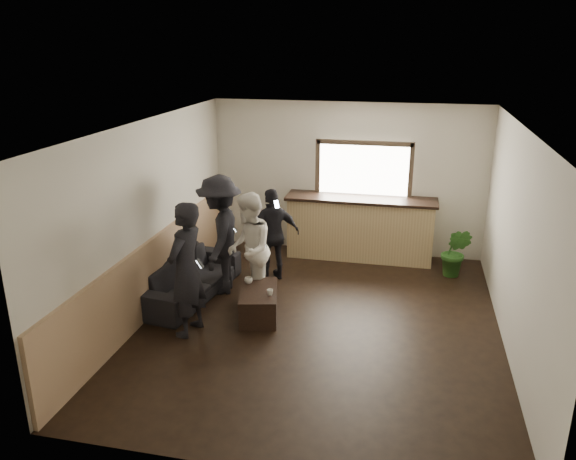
% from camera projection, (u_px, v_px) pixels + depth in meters
% --- Properties ---
extents(ground, '(5.00, 6.00, 0.01)m').
position_uv_depth(ground, '(319.00, 323.00, 8.02)').
color(ground, black).
extents(room_shell, '(5.01, 6.01, 2.80)m').
position_uv_depth(room_shell, '(268.00, 222.00, 7.69)').
color(room_shell, silver).
rests_on(room_shell, ground).
extents(bar_counter, '(2.70, 0.68, 2.13)m').
position_uv_depth(bar_counter, '(360.00, 224.00, 10.24)').
color(bar_counter, tan).
rests_on(bar_counter, ground).
extents(sofa, '(1.12, 2.22, 0.62)m').
position_uv_depth(sofa, '(188.00, 278.00, 8.77)').
color(sofa, black).
rests_on(sofa, ground).
extents(coffee_table, '(0.72, 1.03, 0.42)m').
position_uv_depth(coffee_table, '(259.00, 303.00, 8.15)').
color(coffee_table, black).
rests_on(coffee_table, ground).
extents(cup_a, '(0.16, 0.16, 0.10)m').
position_uv_depth(cup_a, '(249.00, 280.00, 8.28)').
color(cup_a, silver).
rests_on(cup_a, coffee_table).
extents(cup_b, '(0.10, 0.10, 0.08)m').
position_uv_depth(cup_b, '(270.00, 292.00, 7.90)').
color(cup_b, silver).
rests_on(cup_b, coffee_table).
extents(potted_plant, '(0.59, 0.53, 0.88)m').
position_uv_depth(potted_plant, '(456.00, 252.00, 9.45)').
color(potted_plant, '#2D6623').
rests_on(potted_plant, ground).
extents(person_a, '(0.57, 0.75, 1.87)m').
position_uv_depth(person_a, '(186.00, 270.00, 7.47)').
color(person_a, black).
rests_on(person_a, ground).
extents(person_b, '(0.84, 0.97, 1.72)m').
position_uv_depth(person_b, '(249.00, 249.00, 8.40)').
color(person_b, silver).
rests_on(person_b, ground).
extents(person_c, '(0.88, 1.32, 1.90)m').
position_uv_depth(person_c, '(220.00, 235.00, 8.74)').
color(person_c, black).
rests_on(person_c, ground).
extents(person_d, '(0.98, 0.80, 1.56)m').
position_uv_depth(person_d, '(273.00, 235.00, 9.26)').
color(person_d, black).
rests_on(person_d, ground).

